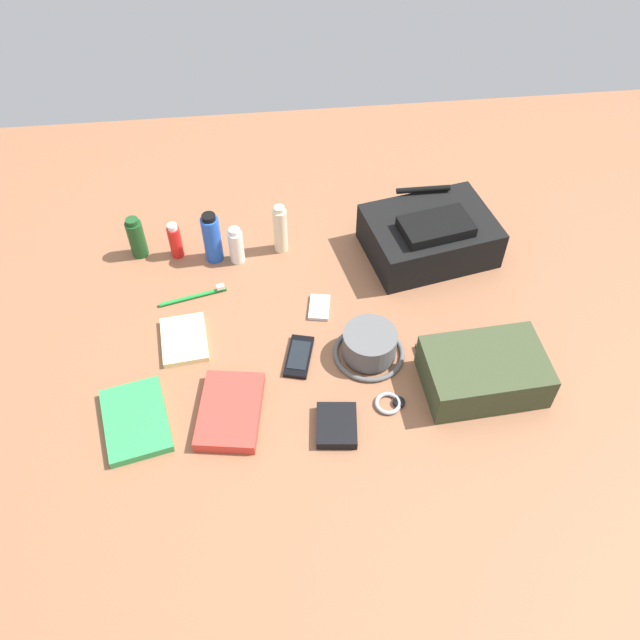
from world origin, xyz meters
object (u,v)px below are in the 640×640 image
object	(u,v)px
media_player	(319,307)
notepad	(184,341)
backpack	(429,235)
lotion_bottle	(280,229)
bucket_hat	(369,346)
wristwatch	(389,403)
toothpaste_tube	(236,246)
travel_guidebook	(230,411)
sunscreen_spray	(175,241)
paperback_novel	(136,421)
wallet	(337,425)
shampoo_bottle	(137,238)
deodorant_spray	(212,238)
cell_phone	(299,356)
toiletry_pouch	(483,371)
toothbrush	(197,295)

from	to	relation	value
media_player	notepad	world-z (taller)	notepad
backpack	lotion_bottle	xyz separation A→B (m)	(-0.41, 0.06, 0.01)
bucket_hat	wristwatch	world-z (taller)	bucket_hat
toothpaste_tube	travel_guidebook	world-z (taller)	toothpaste_tube
toothpaste_tube	sunscreen_spray	bearing A→B (deg)	166.72
paperback_novel	wallet	xyz separation A→B (m)	(0.45, -0.06, 0.00)
travel_guidebook	media_player	size ratio (longest dim) A/B	2.40
bucket_hat	shampoo_bottle	size ratio (longest dim) A/B	1.40
deodorant_spray	notepad	size ratio (longest dim) A/B	1.03
backpack	paperback_novel	xyz separation A→B (m)	(-0.77, -0.48, -0.05)
deodorant_spray	cell_phone	xyz separation A→B (m)	(0.20, -0.38, -0.07)
toothpaste_tube	notepad	size ratio (longest dim) A/B	0.75
sunscreen_spray	lotion_bottle	distance (m)	0.29
lotion_bottle	wallet	world-z (taller)	lotion_bottle
sunscreen_spray	cell_phone	world-z (taller)	sunscreen_spray
paperback_novel	toiletry_pouch	bearing A→B (deg)	1.81
travel_guidebook	toiletry_pouch	bearing A→B (deg)	2.55
bucket_hat	cell_phone	world-z (taller)	bucket_hat
backpack	paperback_novel	world-z (taller)	backpack
shampoo_bottle	travel_guidebook	xyz separation A→B (m)	(0.24, -0.56, -0.05)
toiletry_pouch	sunscreen_spray	world-z (taller)	sunscreen_spray
bucket_hat	wallet	bearing A→B (deg)	-117.66
wallet	notepad	bearing A→B (deg)	146.94
sunscreen_spray	wristwatch	world-z (taller)	sunscreen_spray
bucket_hat	wallet	world-z (taller)	bucket_hat
lotion_bottle	wristwatch	bearing A→B (deg)	-69.00
sunscreen_spray	toothbrush	xyz separation A→B (m)	(0.05, -0.17, -0.05)
cell_phone	bucket_hat	bearing A→B (deg)	-2.42
media_player	wallet	xyz separation A→B (m)	(-0.00, -0.36, 0.01)
backpack	deodorant_spray	size ratio (longest dim) A/B	2.46
deodorant_spray	toothbrush	size ratio (longest dim) A/B	0.87
deodorant_spray	travel_guidebook	world-z (taller)	deodorant_spray
toothpaste_tube	toothbrush	xyz separation A→B (m)	(-0.11, -0.13, -0.05)
toiletry_pouch	lotion_bottle	size ratio (longest dim) A/B	1.90
deodorant_spray	lotion_bottle	distance (m)	0.19
toiletry_pouch	shampoo_bottle	size ratio (longest dim) A/B	2.28
deodorant_spray	paperback_novel	bearing A→B (deg)	-109.23
toiletry_pouch	bucket_hat	world-z (taller)	toiletry_pouch
backpack	bucket_hat	distance (m)	0.41
sunscreen_spray	wallet	distance (m)	0.71
wristwatch	wallet	size ratio (longest dim) A/B	0.65
cell_phone	wristwatch	size ratio (longest dim) A/B	1.90
deodorant_spray	lotion_bottle	world-z (taller)	deodorant_spray
cell_phone	wristwatch	xyz separation A→B (m)	(0.20, -0.16, -0.00)
shampoo_bottle	deodorant_spray	xyz separation A→B (m)	(0.21, -0.04, 0.01)
deodorant_spray	wallet	distance (m)	0.64
lotion_bottle	cell_phone	bearing A→B (deg)	-87.76
travel_guidebook	wristwatch	distance (m)	0.37
bucket_hat	sunscreen_spray	world-z (taller)	sunscreen_spray
shampoo_bottle	toothpaste_tube	xyz separation A→B (m)	(0.27, -0.05, -0.01)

